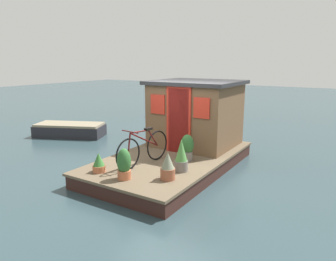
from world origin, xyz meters
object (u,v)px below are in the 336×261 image
object	(u,v)px
bicycle	(143,148)
potted_plant_sage	(124,165)
houseboat_cabin	(196,113)
dinghy_boat	(70,130)
potted_plant_thyme	(187,147)
potted_plant_succulent	(168,167)
potted_plant_rosemary	(181,156)
potted_plant_mint	(99,163)

from	to	relation	value
bicycle	potted_plant_sage	distance (m)	0.98
houseboat_cabin	dinghy_boat	size ratio (longest dim) A/B	0.88
potted_plant_thyme	bicycle	bearing A→B (deg)	139.22
potted_plant_succulent	potted_plant_sage	size ratio (longest dim) A/B	0.89
potted_plant_rosemary	potted_plant_succulent	xyz separation A→B (m)	(-0.59, -0.02, -0.07)
dinghy_boat	potted_plant_mint	bearing A→B (deg)	-124.18
bicycle	potted_plant_thyme	bearing A→B (deg)	-40.78
potted_plant_succulent	potted_plant_sage	distance (m)	0.90
potted_plant_mint	potted_plant_sage	distance (m)	0.75
potted_plant_thyme	potted_plant_mint	bearing A→B (deg)	144.50
bicycle	potted_plant_thyme	distance (m)	1.10
bicycle	potted_plant_thyme	world-z (taller)	bicycle
bicycle	potted_plant_thyme	size ratio (longest dim) A/B	2.63
potted_plant_rosemary	potted_plant_succulent	bearing A→B (deg)	-178.30
potted_plant_succulent	potted_plant_sage	bearing A→B (deg)	120.20
bicycle	potted_plant_succulent	size ratio (longest dim) A/B	2.96
houseboat_cabin	potted_plant_rosemary	bearing A→B (deg)	-160.47
bicycle	potted_plant_sage	size ratio (longest dim) A/B	2.63
houseboat_cabin	potted_plant_sage	world-z (taller)	houseboat_cabin
potted_plant_mint	potted_plant_succulent	bearing A→B (deg)	-74.41
potted_plant_rosemary	dinghy_boat	size ratio (longest dim) A/B	0.27
potted_plant_succulent	houseboat_cabin	bearing A→B (deg)	15.97
bicycle	potted_plant_succulent	bearing A→B (deg)	-116.92
houseboat_cabin	potted_plant_succulent	world-z (taller)	houseboat_cabin
houseboat_cabin	potted_plant_succulent	size ratio (longest dim) A/B	4.10
potted_plant_thyme	dinghy_boat	world-z (taller)	potted_plant_thyme
potted_plant_mint	potted_plant_sage	size ratio (longest dim) A/B	0.67
potted_plant_mint	potted_plant_sage	world-z (taller)	potted_plant_sage
potted_plant_thyme	dinghy_boat	distance (m)	5.87
potted_plant_sage	dinghy_boat	distance (m)	6.05
potted_plant_rosemary	potted_plant_succulent	world-z (taller)	potted_plant_rosemary
potted_plant_sage	dinghy_boat	xyz separation A→B (m)	(3.06, 5.20, -0.44)
potted_plant_succulent	dinghy_boat	bearing A→B (deg)	66.47
potted_plant_rosemary	bicycle	bearing A→B (deg)	95.07
bicycle	potted_plant_rosemary	xyz separation A→B (m)	(0.09, -0.97, -0.06)
bicycle	potted_plant_mint	bearing A→B (deg)	149.92
potted_plant_mint	dinghy_boat	bearing A→B (deg)	55.82
bicycle	potted_plant_sage	bearing A→B (deg)	-167.72
potted_plant_mint	potted_plant_sage	xyz separation A→B (m)	(-0.03, -0.74, 0.10)
bicycle	potted_plant_mint	distance (m)	1.09
potted_plant_thyme	potted_plant_sage	size ratio (longest dim) A/B	1.00
houseboat_cabin	potted_plant_sage	distance (m)	3.29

